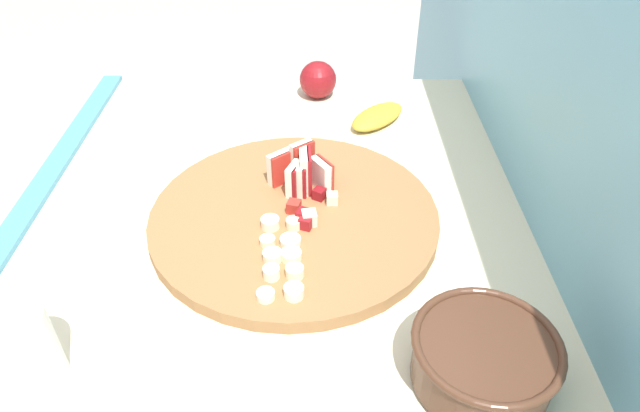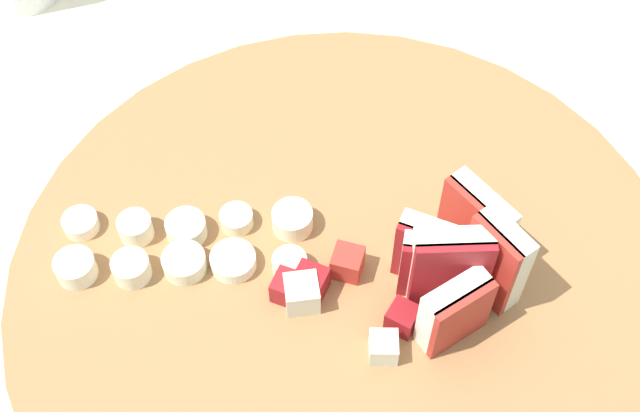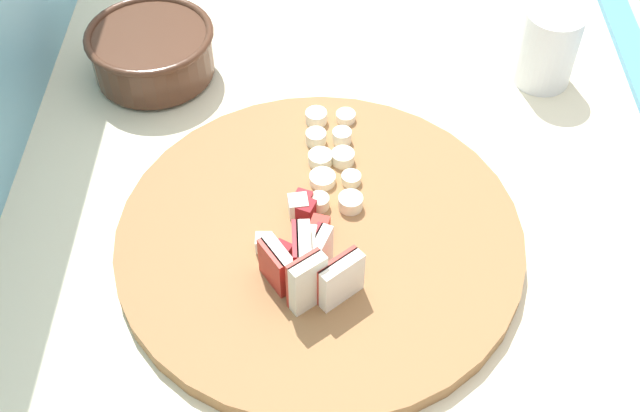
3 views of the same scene
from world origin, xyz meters
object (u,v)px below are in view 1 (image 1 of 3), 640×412
at_px(apple_dice_pile, 309,210).
at_px(banana_peel, 377,116).
at_px(small_jar, 22,349).
at_px(whole_apple, 318,80).
at_px(ceramic_bowl, 483,358).
at_px(apple_wedge_fan, 302,171).
at_px(cutting_board, 294,217).
at_px(banana_slice_rows, 282,255).

height_order(apple_dice_pile, banana_peel, apple_dice_pile).
distance_m(small_jar, whole_apple, 0.77).
height_order(ceramic_bowl, banana_peel, ceramic_bowl).
xyz_separation_m(apple_dice_pile, banana_peel, (-0.32, 0.13, -0.02)).
xyz_separation_m(apple_wedge_fan, small_jar, (0.35, -0.30, 0.00)).
bearing_deg(whole_apple, ceramic_bowl, 14.49).
height_order(apple_dice_pile, whole_apple, whole_apple).
distance_m(apple_dice_pile, banana_peel, 0.34).
xyz_separation_m(cutting_board, ceramic_bowl, (0.29, 0.22, 0.03)).
bearing_deg(banana_peel, cutting_board, -26.26).
relative_size(ceramic_bowl, whole_apple, 2.14).
distance_m(apple_wedge_fan, whole_apple, 0.36).
bearing_deg(ceramic_bowl, cutting_board, -142.50).
relative_size(apple_dice_pile, ceramic_bowl, 0.57).
distance_m(apple_wedge_fan, ceramic_bowl, 0.41).
height_order(banana_peel, whole_apple, whole_apple).
xyz_separation_m(banana_peel, whole_apple, (-0.11, -0.12, 0.02)).
relative_size(apple_wedge_fan, banana_slice_rows, 0.64).
relative_size(cutting_board, whole_apple, 5.69).
distance_m(cutting_board, banana_peel, 0.34).
bearing_deg(banana_peel, small_jar, -36.78).
bearing_deg(small_jar, banana_peel, 143.22).
relative_size(ceramic_bowl, banana_peel, 1.21).
height_order(apple_wedge_fan, whole_apple, apple_wedge_fan).
bearing_deg(apple_wedge_fan, whole_apple, 175.87).
height_order(banana_slice_rows, small_jar, small_jar).
bearing_deg(apple_wedge_fan, ceramic_bowl, 30.56).
distance_m(cutting_board, whole_apple, 0.42).
relative_size(cutting_board, ceramic_bowl, 2.66).
relative_size(cutting_board, apple_wedge_fan, 4.10).
bearing_deg(banana_peel, whole_apple, -134.10).
height_order(cutting_board, apple_dice_pile, apple_dice_pile).
height_order(apple_wedge_fan, banana_slice_rows, apple_wedge_fan).
bearing_deg(apple_dice_pile, ceramic_bowl, 35.30).
bearing_deg(banana_peel, apple_dice_pile, -22.04).
bearing_deg(whole_apple, banana_peel, 45.90).
height_order(cutting_board, banana_slice_rows, banana_slice_rows).
bearing_deg(apple_wedge_fan, apple_dice_pile, 9.58).
distance_m(cutting_board, ceramic_bowl, 0.36).
distance_m(banana_slice_rows, small_jar, 0.33).
bearing_deg(apple_dice_pile, whole_apple, 178.33).
height_order(banana_peel, small_jar, small_jar).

